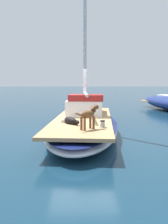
# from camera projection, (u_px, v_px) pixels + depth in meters

# --- Properties ---
(ground_plane) EXTENTS (120.00, 120.00, 0.00)m
(ground_plane) POSITION_uv_depth(u_px,v_px,m) (83.00, 135.00, 9.61)
(ground_plane) COLOR #143347
(sailboat_main) EXTENTS (3.22, 7.45, 0.66)m
(sailboat_main) POSITION_uv_depth(u_px,v_px,m) (83.00, 126.00, 9.56)
(sailboat_main) COLOR white
(sailboat_main) RESTS_ON ground
(mast_main) EXTENTS (0.14, 2.27, 8.94)m
(mast_main) POSITION_uv_depth(u_px,v_px,m) (85.00, 10.00, 9.76)
(mast_main) COLOR silver
(mast_main) RESTS_ON sailboat_main
(cabin_house) EXTENTS (1.61, 2.35, 0.84)m
(cabin_house) POSITION_uv_depth(u_px,v_px,m) (85.00, 106.00, 10.58)
(cabin_house) COLOR silver
(cabin_house) RESTS_ON sailboat_main
(dog_brown) EXTENTS (0.74, 0.70, 0.70)m
(dog_brown) POSITION_uv_depth(u_px,v_px,m) (89.00, 115.00, 7.31)
(dog_brown) COLOR brown
(dog_brown) RESTS_ON sailboat_main
(dog_black) EXTENTS (0.61, 0.83, 0.22)m
(dog_black) POSITION_uv_depth(u_px,v_px,m) (71.00, 121.00, 8.23)
(dog_black) COLOR black
(dog_black) RESTS_ON sailboat_main
(deck_winch) EXTENTS (0.16, 0.16, 0.21)m
(deck_winch) POSITION_uv_depth(u_px,v_px,m) (103.00, 124.00, 7.66)
(deck_winch) COLOR #B7B7BC
(deck_winch) RESTS_ON sailboat_main
(coiled_rope) EXTENTS (0.32, 0.32, 0.04)m
(coiled_rope) POSITION_uv_depth(u_px,v_px,m) (64.00, 121.00, 8.57)
(coiled_rope) COLOR beige
(coiled_rope) RESTS_ON sailboat_main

